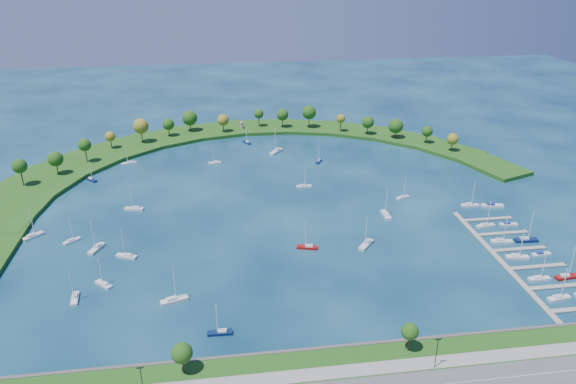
{
  "coord_description": "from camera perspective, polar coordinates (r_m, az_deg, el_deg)",
  "views": [
    {
      "loc": [
        -27.27,
        -226.47,
        109.33
      ],
      "look_at": [
        5.0,
        5.0,
        4.0
      ],
      "focal_mm": 33.67,
      "sensor_mm": 36.0,
      "label": 1
    }
  ],
  "objects": [
    {
      "name": "ground",
      "position": [
        252.96,
        -0.97,
        -1.35
      ],
      "size": [
        700.0,
        700.0,
        0.0
      ],
      "primitive_type": "plane",
      "color": "#07223D",
      "rests_on": "ground"
    },
    {
      "name": "breakwater",
      "position": [
        296.36,
        -11.07,
        2.35
      ],
      "size": [
        286.74,
        247.64,
        2.0
      ],
      "color": "#245015",
      "rests_on": "ground"
    },
    {
      "name": "breakwater_trees",
      "position": [
        331.6,
        -4.95,
        6.87
      ],
      "size": [
        238.46,
        88.48,
        14.96
      ],
      "color": "#382314",
      "rests_on": "breakwater"
    },
    {
      "name": "harbor_tower",
      "position": [
        356.88,
        -4.9,
        7.04
      ],
      "size": [
        2.6,
        2.6,
        4.31
      ],
      "color": "gray",
      "rests_on": "breakwater"
    },
    {
      "name": "dock_system",
      "position": [
        227.88,
        23.05,
        -6.46
      ],
      "size": [
        24.28,
        82.0,
        1.6
      ],
      "color": "gray",
      "rests_on": "ground"
    },
    {
      "name": "moored_boat_0",
      "position": [
        245.92,
        10.31,
        -2.31
      ],
      "size": [
        2.59,
        9.03,
        13.26
      ],
      "rotation": [
        0.0,
        0.0,
        1.58
      ],
      "color": "silver",
      "rests_on": "ground"
    },
    {
      "name": "moored_boat_1",
      "position": [
        296.74,
        -20.04,
        1.28
      ],
      "size": [
        6.5,
        6.72,
        10.74
      ],
      "rotation": [
        0.0,
        0.0,
        5.47
      ],
      "color": "#0B1B45",
      "rests_on": "ground"
    },
    {
      "name": "moored_boat_2",
      "position": [
        304.03,
        3.27,
        3.31
      ],
      "size": [
        4.72,
        6.7,
        9.71
      ],
      "rotation": [
        0.0,
        0.0,
        4.23
      ],
      "color": "#0B1B45",
      "rests_on": "ground"
    },
    {
      "name": "moored_boat_3",
      "position": [
        219.76,
        -16.69,
        -6.44
      ],
      "size": [
        8.62,
        5.39,
        12.3
      ],
      "rotation": [
        0.0,
        0.0,
        2.75
      ],
      "color": "silver",
      "rests_on": "ground"
    },
    {
      "name": "moored_boat_4",
      "position": [
        220.67,
        8.26,
        -5.43
      ],
      "size": [
        7.91,
        8.77,
        13.6
      ],
      "rotation": [
        0.0,
        0.0,
        4.02
      ],
      "color": "silver",
      "rests_on": "ground"
    },
    {
      "name": "moored_boat_5",
      "position": [
        190.4,
        -11.96,
        -11.05
      ],
      "size": [
        9.68,
        5.28,
        13.71
      ],
      "rotation": [
        0.0,
        0.0,
        0.3
      ],
      "color": "silver",
      "rests_on": "ground"
    },
    {
      "name": "moored_boat_6",
      "position": [
        238.18,
        -21.87,
        -4.74
      ],
      "size": [
        6.79,
        6.24,
        10.6
      ],
      "rotation": [
        0.0,
        0.0,
        0.71
      ],
      "color": "silver",
      "rests_on": "ground"
    },
    {
      "name": "moored_boat_7",
      "position": [
        257.44,
        -15.94,
        -1.64
      ],
      "size": [
        8.93,
        4.06,
        12.68
      ],
      "rotation": [
        0.0,
        0.0,
        2.94
      ],
      "color": "silver",
      "rests_on": "ground"
    },
    {
      "name": "moored_boat_8",
      "position": [
        201.03,
        -21.59,
        -10.33
      ],
      "size": [
        3.09,
        8.15,
        11.69
      ],
      "rotation": [
        0.0,
        0.0,
        4.82
      ],
      "color": "silver",
      "rests_on": "ground"
    },
    {
      "name": "moored_boat_9",
      "position": [
        205.18,
        -18.9,
        -9.14
      ],
      "size": [
        6.87,
        6.74,
        11.06
      ],
      "rotation": [
        0.0,
        0.0,
        2.37
      ],
      "color": "silver",
      "rests_on": "ground"
    },
    {
      "name": "moored_boat_10",
      "position": [
        228.85,
        -19.57,
        -5.56
      ],
      "size": [
        5.79,
        9.12,
        13.03
      ],
      "rotation": [
        0.0,
        0.0,
        4.3
      ],
      "color": "silver",
      "rests_on": "ground"
    },
    {
      "name": "moored_boat_11",
      "position": [
        271.18,
        1.69,
        0.68
      ],
      "size": [
        7.6,
        2.29,
        11.1
      ],
      "rotation": [
        0.0,
        0.0,
        6.31
      ],
      "color": "silver",
      "rests_on": "ground"
    },
    {
      "name": "moored_boat_12",
      "position": [
        248.19,
        -25.34,
        -4.18
      ],
      "size": [
        8.01,
        7.95,
        12.96
      ],
      "rotation": [
        0.0,
        0.0,
        0.78
      ],
      "color": "silver",
      "rests_on": "ground"
    },
    {
      "name": "moored_boat_13",
      "position": [
        313.51,
        -16.43,
        3.0
      ],
      "size": [
        8.35,
        4.74,
        11.84
      ],
      "rotation": [
        0.0,
        0.0,
        3.47
      ],
      "color": "silver",
      "rests_on": "ground"
    },
    {
      "name": "moored_boat_14",
      "position": [
        318.35,
        -1.25,
        4.36
      ],
      "size": [
        8.84,
        9.77,
        15.17
      ],
      "rotation": [
        0.0,
        0.0,
        4.02
      ],
      "color": "silver",
      "rests_on": "ground"
    },
    {
      "name": "moored_boat_15",
      "position": [
        174.33,
        -7.2,
        -14.44
      ],
      "size": [
        7.79,
        2.43,
        11.35
      ],
      "rotation": [
        0.0,
        0.0,
        3.11
      ],
      "color": "#0B1B45",
      "rests_on": "ground"
    },
    {
      "name": "moored_boat_16",
      "position": [
        216.75,
        2.06,
        -5.77
      ],
      "size": [
        8.67,
        4.44,
        12.27
      ],
      "rotation": [
        0.0,
        0.0,
        2.88
      ],
      "color": "maroon",
      "rests_on": "ground"
    },
    {
      "name": "moored_boat_17",
      "position": [
        264.82,
        12.05,
        -0.49
      ],
      "size": [
        7.41,
        4.57,
        10.55
      ],
      "rotation": [
        0.0,
        0.0,
        0.39
      ],
      "color": "silver",
      "rests_on": "ground"
    },
    {
      "name": "moored_boat_18",
      "position": [
        335.01,
        -4.35,
        5.3
      ],
      "size": [
        4.97,
        7.11,
        10.29
      ],
      "rotation": [
        0.0,
        0.0,
        2.05
      ],
      "color": "#0B1B45",
      "rests_on": "ground"
    },
    {
      "name": "moored_boat_19",
      "position": [
        304.27,
        -7.77,
        3.14
      ],
      "size": [
        7.25,
        3.05,
        10.34
      ],
      "rotation": [
        0.0,
        0.0,
        3.3
      ],
      "color": "silver",
      "rests_on": "ground"
    },
    {
      "name": "docked_boat_0",
      "position": [
        209.1,
        26.7,
        -9.91
      ],
      "size": [
        8.52,
        3.46,
        12.17
      ],
      "rotation": [
        0.0,
        0.0,
        0.14
      ],
      "color": "silver",
      "rests_on": "ground"
    },
    {
      "name": "docked_boat_2",
      "position": [
        217.34,
        24.99,
        -8.22
      ],
      "size": [
        7.93,
        2.23,
        11.66
      ],
      "rotation": [
        0.0,
        0.0,
        0.0
      ],
      "color": "silver",
      "rests_on": "ground"
    },
    {
      "name": "docked_boat_3",
      "position": [
        222.68,
        27.35,
        -7.9
      ],
      "size": [
        8.91,
        3.24,
        12.83
      ],
      "rotation": [
        0.0,
        0.0,
        0.09
      ],
      "color": "maroon",
      "rests_on": "ground"
    },
    {
      "name": "docked_boat_4",
      "position": [
        228.11,
        23.05,
        -6.26
      ],
      "size": [
        8.98,
        3.72,
        12.81
      ],
      "rotation": [
        0.0,
        0.0,
        -0.15
      ],
      "color": "silver",
      "rests_on": "ground"
    },
    {
      "name": "docked_boat_5",
      "position": [
        234.16,
        25.17,
        -5.96
      ],
      "size": [
        7.77,
        2.72,
        1.56
      ],
      "rotation": [
        0.0,
        0.0,
        0.08
      ],
      "color": "silver",
      "rests_on": "ground"
    },
    {
      "name": "docked_boat_6",
      "position": [
        237.24,
        21.61,
        -4.8
      ],
      "size": [
        8.9,
        3.57,
        12.72
      ],
      "rotation": [
        0.0,
        0.0,
        -0.14
      ],
      "color": "silver",
      "rests_on": "ground"
    },
    {
      "name": "docked_boat_7",
      "position": [
        242.02,
        23.85,
        -4.61
      ],
      "size": [
        9.46,
        3.28,
        13.67
      ],
      "rotation": [
        0.0,
        0.0,
        -0.07
      ],
      "color": "#0B1B45",
      "rests_on": "ground"
    },
    {
      "name": "docked_boat_8",
      "position": [
        247.8,
        20.14,
        -3.3
      ],
      "size": [
        8.5,
        3.53,
        12.13
      ],
      "rotation": [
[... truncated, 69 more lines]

